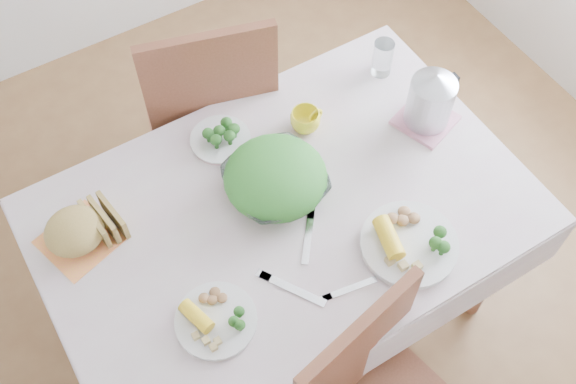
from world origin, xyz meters
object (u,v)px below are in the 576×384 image
dining_table (286,266)px  dinner_plate_right (409,244)px  chair_far (209,109)px  electric_kettle (431,98)px  salad_bowl (276,182)px  dinner_plate_left (216,320)px  yellow_mug (305,121)px

dining_table → dinner_plate_right: size_ratio=4.73×
chair_far → electric_kettle: chair_far is taller
chair_far → salad_bowl: bearing=100.1°
dining_table → dinner_plate_left: bearing=-149.0°
dinner_plate_left → yellow_mug: yellow_mug is taller
salad_bowl → dinner_plate_right: 0.45m
chair_far → salad_bowl: size_ratio=3.49×
dining_table → chair_far: 0.73m
salad_bowl → electric_kettle: (0.57, -0.03, 0.08)m
dinner_plate_right → yellow_mug: (-0.03, 0.54, 0.03)m
dining_table → yellow_mug: (0.22, 0.24, 0.43)m
salad_bowl → dinner_plate_left: (-0.37, -0.30, -0.03)m
dinner_plate_right → electric_kettle: (0.34, 0.36, 0.11)m
dinner_plate_left → dinner_plate_right: dinner_plate_right is taller
chair_far → dining_table: bearing=99.7°
dinner_plate_right → yellow_mug: size_ratio=2.93×
dining_table → chair_far: size_ratio=1.31×
dinner_plate_right → electric_kettle: bearing=46.6°
dinner_plate_left → electric_kettle: (0.95, 0.27, 0.11)m
salad_bowl → dinner_plate_left: salad_bowl is taller
dining_table → dinner_plate_right: 0.56m
salad_bowl → dinner_plate_right: (0.24, -0.39, -0.03)m
dining_table → yellow_mug: size_ratio=13.86×
dinner_plate_left → yellow_mug: (0.58, 0.46, 0.03)m
salad_bowl → chair_far: bearing=84.4°
yellow_mug → electric_kettle: (0.36, -0.19, 0.08)m
chair_far → electric_kettle: (0.51, -0.67, 0.42)m
dinner_plate_right → yellow_mug: 0.55m
salad_bowl → yellow_mug: yellow_mug is taller
chair_far → dinner_plate_right: size_ratio=3.61×
dining_table → yellow_mug: bearing=47.4°
dining_table → dinner_plate_left: (-0.36, -0.22, 0.40)m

